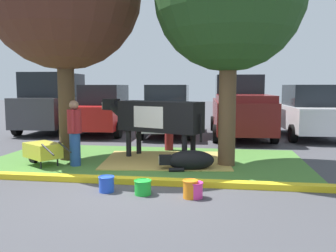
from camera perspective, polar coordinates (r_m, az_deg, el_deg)
name	(u,v)px	position (r m, az deg, el deg)	size (l,w,h in m)	color
ground_plane	(138,187)	(7.15, -4.76, -9.63)	(80.00, 80.00, 0.00)	#424247
grass_island	(146,160)	(9.54, -3.54, -5.49)	(8.23, 4.12, 0.02)	#477A33
curb_yellow	(123,180)	(7.44, -7.12, -8.55)	(9.43, 0.24, 0.12)	yellow
hay_bedding	(166,160)	(9.49, -0.27, -5.46)	(3.20, 2.40, 0.04)	tan
cow_holstein	(157,117)	(9.61, -1.82, 1.47)	(3.01, 1.55, 1.61)	black
calf_lying	(189,160)	(8.43, 3.41, -5.50)	(1.33, 0.69, 0.48)	black
person_handler	(75,131)	(9.03, -14.63, -0.80)	(0.34, 0.52, 1.63)	#23478C
person_visitor_near	(169,124)	(10.90, 0.16, 0.27)	(0.52, 0.34, 1.53)	maroon
wheelbarrow	(42,151)	(9.37, -19.37, -3.72)	(1.48, 1.21, 0.63)	gold
bucket_blue	(106,184)	(6.87, -9.76, -9.03)	(0.31, 0.31, 0.30)	blue
bucket_green	(143,187)	(6.63, -4.03, -9.65)	(0.33, 0.33, 0.27)	green
bucket_orange	(190,189)	(6.42, 3.57, -9.92)	(0.28, 0.28, 0.33)	orange
bucket_pink	(195,190)	(6.45, 4.26, -10.04)	(0.31, 0.31, 0.29)	#EA3893
suv_dark_grey	(55,102)	(16.33, -17.59, 3.61)	(2.30, 4.69, 2.52)	#3D3D42
sedan_blue	(105,110)	(15.22, -10.03, 2.55)	(2.19, 4.48, 2.02)	red
sedan_silver	(168,111)	(14.50, 0.00, 2.47)	(2.19, 4.48, 2.02)	silver
pickup_truck_maroon	(240,108)	(14.44, 11.39, 2.84)	(2.42, 5.49, 2.42)	maroon
hatchback_white	(308,112)	(14.86, 21.42, 2.12)	(2.19, 4.48, 2.02)	silver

